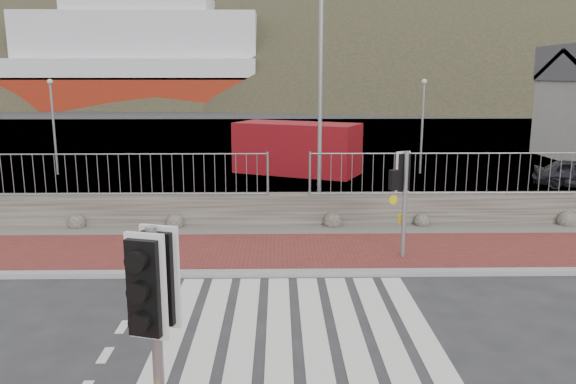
{
  "coord_description": "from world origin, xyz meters",
  "views": [
    {
      "loc": [
        -0.3,
        -8.56,
        4.27
      ],
      "look_at": [
        -0.1,
        3.0,
        1.86
      ],
      "focal_mm": 35.0,
      "sensor_mm": 36.0,
      "label": 1
    }
  ],
  "objects_px": {
    "traffic_signal_far": "(404,182)",
    "streetlight": "(324,79)",
    "traffic_signal_near": "(155,304)",
    "ferry": "(94,67)",
    "shipping_container": "(297,148)"
  },
  "relations": [
    {
      "from": "traffic_signal_far",
      "to": "streetlight",
      "type": "bearing_deg",
      "value": -92.68
    },
    {
      "from": "traffic_signal_near",
      "to": "streetlight",
      "type": "height_order",
      "value": "streetlight"
    },
    {
      "from": "ferry",
      "to": "traffic_signal_far",
      "type": "xyz_separation_m",
      "value": [
        27.25,
        -63.85,
        -3.49
      ]
    },
    {
      "from": "shipping_container",
      "to": "streetlight",
      "type": "bearing_deg",
      "value": -61.23
    },
    {
      "from": "streetlight",
      "to": "traffic_signal_near",
      "type": "bearing_deg",
      "value": -120.49
    },
    {
      "from": "traffic_signal_near",
      "to": "traffic_signal_far",
      "type": "relative_size",
      "value": 1.1
    },
    {
      "from": "ferry",
      "to": "traffic_signal_near",
      "type": "xyz_separation_m",
      "value": [
        23.12,
        -71.21,
        -3.32
      ]
    },
    {
      "from": "traffic_signal_near",
      "to": "streetlight",
      "type": "bearing_deg",
      "value": 93.43
    },
    {
      "from": "traffic_signal_far",
      "to": "ferry",
      "type": "bearing_deg",
      "value": -90.22
    },
    {
      "from": "streetlight",
      "to": "ferry",
      "type": "bearing_deg",
      "value": 95.53
    },
    {
      "from": "ferry",
      "to": "traffic_signal_far",
      "type": "distance_m",
      "value": 69.51
    },
    {
      "from": "ferry",
      "to": "shipping_container",
      "type": "distance_m",
      "value": 57.79
    },
    {
      "from": "traffic_signal_far",
      "to": "shipping_container",
      "type": "bearing_deg",
      "value": -103.55
    },
    {
      "from": "ferry",
      "to": "shipping_container",
      "type": "relative_size",
      "value": 9.34
    },
    {
      "from": "ferry",
      "to": "shipping_container",
      "type": "height_order",
      "value": "ferry"
    }
  ]
}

